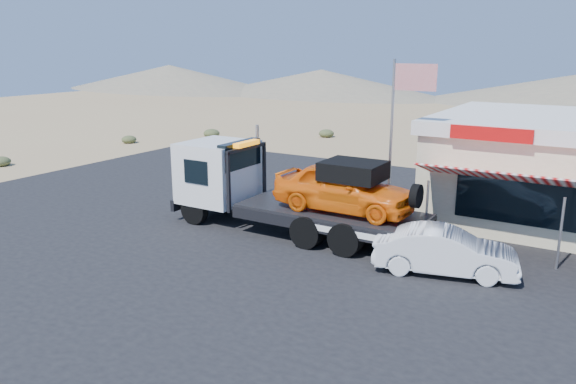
% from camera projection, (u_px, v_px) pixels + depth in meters
% --- Properties ---
extents(ground, '(120.00, 120.00, 0.00)m').
position_uv_depth(ground, '(209.00, 240.00, 19.21)').
color(ground, '#A0825B').
rests_on(ground, ground).
extents(asphalt_lot, '(32.00, 24.00, 0.02)m').
position_uv_depth(asphalt_lot, '(303.00, 226.00, 20.68)').
color(asphalt_lot, black).
rests_on(asphalt_lot, ground).
extents(tow_truck, '(9.23, 2.74, 3.09)m').
position_uv_depth(tow_truck, '(289.00, 187.00, 19.68)').
color(tow_truck, black).
rests_on(tow_truck, asphalt_lot).
extents(white_sedan, '(4.28, 2.36, 1.34)m').
position_uv_depth(white_sedan, '(445.00, 251.00, 16.18)').
color(white_sedan, silver).
rests_on(white_sedan, asphalt_lot).
extents(flagpole, '(1.55, 0.10, 6.00)m').
position_uv_depth(flagpole, '(398.00, 125.00, 19.50)').
color(flagpole, '#99999E').
rests_on(flagpole, asphalt_lot).
extents(desert_scrub, '(25.91, 35.24, 0.69)m').
position_uv_depth(desert_scrub, '(108.00, 151.00, 33.92)').
color(desert_scrub, '#3E4927').
rests_on(desert_scrub, ground).
extents(distant_hills, '(126.00, 48.00, 4.20)m').
position_uv_depth(distant_hills, '(431.00, 85.00, 69.25)').
color(distant_hills, '#726B59').
rests_on(distant_hills, ground).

